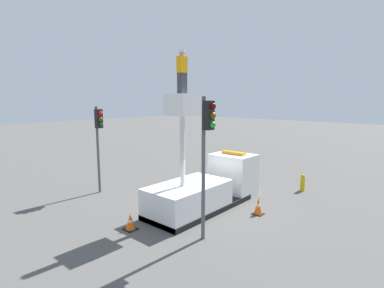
{
  "coord_description": "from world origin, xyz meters",
  "views": [
    {
      "loc": [
        -10.4,
        -8.55,
        5.1
      ],
      "look_at": [
        -1.73,
        -1.01,
        3.37
      ],
      "focal_mm": 28.0,
      "sensor_mm": 36.0,
      "label": 1
    }
  ],
  "objects_px": {
    "traffic_light_pole": "(207,140)",
    "fire_hydrant": "(303,183)",
    "bucket_truck": "(206,186)",
    "worker": "(182,72)",
    "traffic_cone_rear": "(130,222)",
    "traffic_light_across": "(99,132)",
    "traffic_cone_curbside": "(258,206)"
  },
  "relations": [
    {
      "from": "traffic_light_pole",
      "to": "fire_hydrant",
      "type": "bearing_deg",
      "value": -2.69
    },
    {
      "from": "bucket_truck",
      "to": "traffic_light_across",
      "type": "height_order",
      "value": "bucket_truck"
    },
    {
      "from": "worker",
      "to": "traffic_cone_rear",
      "type": "relative_size",
      "value": 2.62
    },
    {
      "from": "traffic_cone_rear",
      "to": "traffic_cone_curbside",
      "type": "height_order",
      "value": "traffic_cone_curbside"
    },
    {
      "from": "worker",
      "to": "traffic_cone_rear",
      "type": "bearing_deg",
      "value": 165.34
    },
    {
      "from": "traffic_light_pole",
      "to": "traffic_cone_rear",
      "type": "distance_m",
      "value": 4.55
    },
    {
      "from": "fire_hydrant",
      "to": "traffic_light_pole",
      "type": "bearing_deg",
      "value": 177.31
    },
    {
      "from": "traffic_light_pole",
      "to": "fire_hydrant",
      "type": "xyz_separation_m",
      "value": [
        8.23,
        -0.39,
        -3.22
      ]
    },
    {
      "from": "bucket_truck",
      "to": "traffic_light_pole",
      "type": "height_order",
      "value": "bucket_truck"
    },
    {
      "from": "bucket_truck",
      "to": "worker",
      "type": "xyz_separation_m",
      "value": [
        -1.67,
        0.0,
        5.22
      ]
    },
    {
      "from": "traffic_cone_rear",
      "to": "traffic_cone_curbside",
      "type": "xyz_separation_m",
      "value": [
        4.73,
        -3.02,
        0.05
      ]
    },
    {
      "from": "traffic_light_across",
      "to": "fire_hydrant",
      "type": "bearing_deg",
      "value": -47.03
    },
    {
      "from": "worker",
      "to": "traffic_light_pole",
      "type": "height_order",
      "value": "worker"
    },
    {
      "from": "worker",
      "to": "traffic_cone_curbside",
      "type": "height_order",
      "value": "worker"
    },
    {
      "from": "bucket_truck",
      "to": "fire_hydrant",
      "type": "height_order",
      "value": "bucket_truck"
    },
    {
      "from": "traffic_cone_curbside",
      "to": "traffic_light_across",
      "type": "bearing_deg",
      "value": 109.53
    },
    {
      "from": "traffic_light_pole",
      "to": "traffic_cone_rear",
      "type": "relative_size",
      "value": 7.79
    },
    {
      "from": "bucket_truck",
      "to": "fire_hydrant",
      "type": "xyz_separation_m",
      "value": [
        5.47,
        -2.55,
        -0.52
      ]
    },
    {
      "from": "fire_hydrant",
      "to": "traffic_cone_curbside",
      "type": "distance_m",
      "value": 4.79
    },
    {
      "from": "worker",
      "to": "traffic_cone_rear",
      "type": "xyz_separation_m",
      "value": [
        -2.37,
        0.62,
        -5.88
      ]
    },
    {
      "from": "fire_hydrant",
      "to": "traffic_cone_rear",
      "type": "relative_size",
      "value": 1.42
    },
    {
      "from": "worker",
      "to": "traffic_light_pole",
      "type": "bearing_deg",
      "value": -116.66
    },
    {
      "from": "bucket_truck",
      "to": "traffic_cone_curbside",
      "type": "height_order",
      "value": "bucket_truck"
    },
    {
      "from": "traffic_light_pole",
      "to": "traffic_light_across",
      "type": "distance_m",
      "value": 7.84
    },
    {
      "from": "bucket_truck",
      "to": "worker",
      "type": "bearing_deg",
      "value": 180.0
    },
    {
      "from": "traffic_cone_curbside",
      "to": "worker",
      "type": "bearing_deg",
      "value": 134.56
    },
    {
      "from": "traffic_light_pole",
      "to": "worker",
      "type": "bearing_deg",
      "value": 63.34
    },
    {
      "from": "fire_hydrant",
      "to": "traffic_cone_curbside",
      "type": "relative_size",
      "value": 1.22
    },
    {
      "from": "worker",
      "to": "fire_hydrant",
      "type": "distance_m",
      "value": 9.51
    },
    {
      "from": "bucket_truck",
      "to": "traffic_cone_rear",
      "type": "relative_size",
      "value": 9.61
    },
    {
      "from": "traffic_light_across",
      "to": "fire_hydrant",
      "type": "height_order",
      "value": "traffic_light_across"
    },
    {
      "from": "traffic_light_pole",
      "to": "bucket_truck",
      "type": "bearing_deg",
      "value": 38.11
    }
  ]
}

